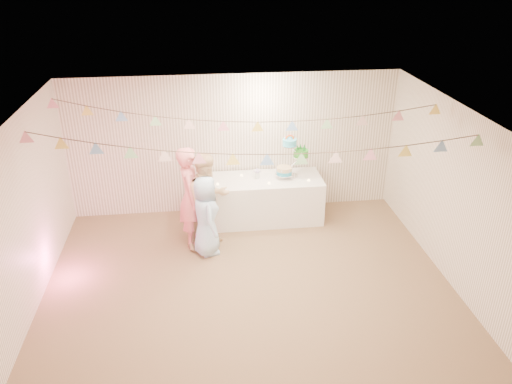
{
  "coord_description": "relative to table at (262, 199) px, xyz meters",
  "views": [
    {
      "loc": [
        -0.64,
        -6.06,
        4.52
      ],
      "look_at": [
        0.2,
        0.8,
        1.15
      ],
      "focal_mm": 35.0,
      "sensor_mm": 36.0,
      "label": 1
    }
  ],
  "objects": [
    {
      "name": "bunting_back",
      "position": [
        -0.45,
        -0.91,
        1.94
      ],
      "size": [
        5.6,
        1.1,
        0.4
      ],
      "primitive_type": null,
      "color": "pink",
      "rests_on": "ceiling"
    },
    {
      "name": "posy",
      "position": [
        -0.08,
        0.05,
        0.43
      ],
      "size": [
        0.15,
        0.15,
        0.18
      ],
      "primitive_type": null,
      "color": "white",
      "rests_on": "table"
    },
    {
      "name": "tealight_0",
      "position": [
        -0.8,
        -0.15,
        0.42
      ],
      "size": [
        0.04,
        0.04,
        0.03
      ],
      "primitive_type": "cylinder",
      "color": "#FFD88C",
      "rests_on": "table"
    },
    {
      "name": "floor",
      "position": [
        -0.45,
        -2.01,
        -0.41
      ],
      "size": [
        6.0,
        6.0,
        0.0
      ],
      "primitive_type": "plane",
      "color": "brown",
      "rests_on": "ground"
    },
    {
      "name": "cake_middle",
      "position": [
        0.73,
        0.14,
        0.7
      ],
      "size": [
        0.27,
        0.27,
        0.22
      ],
      "primitive_type": null,
      "color": "#2A9420",
      "rests_on": "cake_stand"
    },
    {
      "name": "bunting_front",
      "position": [
        -0.45,
        -2.21,
        1.91
      ],
      "size": [
        5.6,
        0.9,
        0.36
      ],
      "primitive_type": null,
      "color": "#72A5E5",
      "rests_on": "ceiling"
    },
    {
      "name": "left_wall",
      "position": [
        -3.45,
        -2.01,
        0.89
      ],
      "size": [
        5.0,
        5.0,
        0.0
      ],
      "primitive_type": "plane",
      "color": "white",
      "rests_on": "ground"
    },
    {
      "name": "back_wall",
      "position": [
        -0.45,
        0.49,
        0.89
      ],
      "size": [
        6.0,
        6.0,
        0.0
      ],
      "primitive_type": "plane",
      "color": "white",
      "rests_on": "ground"
    },
    {
      "name": "person_adult_b",
      "position": [
        -0.99,
        -0.78,
        0.42
      ],
      "size": [
        1.01,
        0.95,
        1.65
      ],
      "primitive_type": "imported",
      "rotation": [
        0.0,
        0.0,
        0.56
      ],
      "color": "#DBB487",
      "rests_on": "floor"
    },
    {
      "name": "tealight_4",
      "position": [
        0.82,
        -0.18,
        0.42
      ],
      "size": [
        0.04,
        0.04,
        0.03
      ],
      "primitive_type": "cylinder",
      "color": "#FFD88C",
      "rests_on": "table"
    },
    {
      "name": "person_adult_a",
      "position": [
        -1.26,
        -0.67,
        0.46
      ],
      "size": [
        0.41,
        0.63,
        1.73
      ],
      "primitive_type": "imported",
      "rotation": [
        0.0,
        0.0,
        1.57
      ],
      "color": "pink",
      "rests_on": "floor"
    },
    {
      "name": "tealight_2",
      "position": [
        0.1,
        -0.22,
        0.42
      ],
      "size": [
        0.04,
        0.04,
        0.03
      ],
      "primitive_type": "cylinder",
      "color": "#FFD88C",
      "rests_on": "table"
    },
    {
      "name": "platter",
      "position": [
        -0.5,
        -0.05,
        0.35
      ],
      "size": [
        0.33,
        0.33,
        0.02
      ],
      "primitive_type": "cylinder",
      "color": "white",
      "rests_on": "table"
    },
    {
      "name": "person_child",
      "position": [
        -1.04,
        -1.01,
        0.27
      ],
      "size": [
        0.56,
        0.74,
        1.36
      ],
      "primitive_type": "imported",
      "rotation": [
        0.0,
        0.0,
        1.79
      ],
      "color": "#B0D5F9",
      "rests_on": "floor"
    },
    {
      "name": "tealight_1",
      "position": [
        -0.35,
        0.18,
        0.42
      ],
      "size": [
        0.04,
        0.04,
        0.03
      ],
      "primitive_type": "cylinder",
      "color": "#FFD88C",
      "rests_on": "table"
    },
    {
      "name": "tealight_3",
      "position": [
        0.35,
        0.22,
        0.42
      ],
      "size": [
        0.04,
        0.04,
        0.03
      ],
      "primitive_type": "cylinder",
      "color": "#FFD88C",
      "rests_on": "table"
    },
    {
      "name": "ceiling",
      "position": [
        -0.45,
        -2.01,
        2.19
      ],
      "size": [
        6.0,
        6.0,
        0.0
      ],
      "primitive_type": "plane",
      "color": "silver",
      "rests_on": "ground"
    },
    {
      "name": "cake_stand",
      "position": [
        0.55,
        0.05,
        0.72
      ],
      "size": [
        0.67,
        0.39,
        0.75
      ],
      "primitive_type": null,
      "color": "silver",
      "rests_on": "table"
    },
    {
      "name": "right_wall",
      "position": [
        2.55,
        -2.01,
        0.89
      ],
      "size": [
        5.0,
        5.0,
        0.0
      ],
      "primitive_type": "plane",
      "color": "white",
      "rests_on": "ground"
    },
    {
      "name": "cake_bottom",
      "position": [
        0.4,
        -0.01,
        0.43
      ],
      "size": [
        0.31,
        0.31,
        0.15
      ],
      "primitive_type": null,
      "color": "#2898BC",
      "rests_on": "cake_stand"
    },
    {
      "name": "front_wall",
      "position": [
        -0.45,
        -4.51,
        0.89
      ],
      "size": [
        6.0,
        6.0,
        0.0
      ],
      "primitive_type": "plane",
      "color": "white",
      "rests_on": "ground"
    },
    {
      "name": "table",
      "position": [
        0.0,
        0.0,
        0.0
      ],
      "size": [
        2.16,
        0.87,
        0.81
      ],
      "primitive_type": "cube",
      "color": "white",
      "rests_on": "floor"
    },
    {
      "name": "cake_top_tier",
      "position": [
        0.49,
        0.02,
        0.97
      ],
      "size": [
        0.25,
        0.25,
        0.19
      ],
      "primitive_type": null,
      "color": "#45BDDA",
      "rests_on": "cake_stand"
    }
  ]
}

